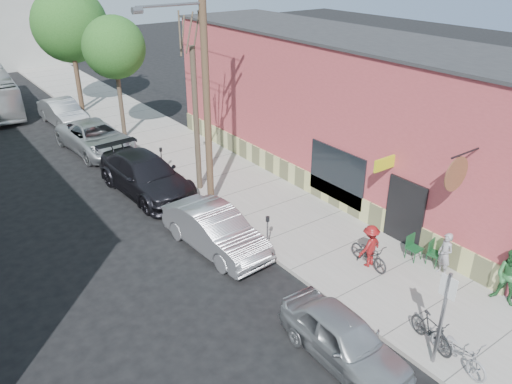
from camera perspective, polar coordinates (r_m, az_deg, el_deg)
ground at (r=16.16m, az=-1.62°, el=-11.71°), size 120.00×120.00×0.00m
sidewalk at (r=26.30m, az=-7.71°, el=3.92°), size 4.50×58.00×0.15m
cafe_building at (r=23.38m, az=9.61°, el=9.34°), size 6.60×20.20×6.61m
sign_post at (r=13.51m, az=20.62°, el=-12.58°), size 0.07×0.45×2.80m
parking_meter_near at (r=17.79m, az=1.33°, el=-3.99°), size 0.14×0.14×1.24m
parking_meter_far at (r=24.29m, az=-10.77°, el=4.08°), size 0.14×0.14×1.24m
utility_pole_near at (r=19.50m, az=-5.92°, el=12.64°), size 3.57×0.28×10.00m
utility_pole_far at (r=34.30m, az=-20.51°, el=16.92°), size 1.80×0.28×10.00m
tree_bare at (r=21.56m, az=-6.85°, el=8.04°), size 0.24×0.24×6.27m
tree_leafy_mid at (r=28.64m, az=-15.91°, el=15.58°), size 3.33×3.33×6.67m
tree_leafy_far at (r=35.31m, az=-20.50°, el=17.46°), size 4.71×4.71×7.75m
patio_chair_a at (r=18.16m, az=17.64°, el=-6.13°), size 0.52×0.52×0.88m
patio_chair_b at (r=18.08m, az=19.83°, el=-6.65°), size 0.60×0.60×0.88m
patron_grey at (r=17.52m, az=20.78°, el=-6.68°), size 0.52×0.64×1.53m
patron_green at (r=16.89m, az=27.08°, el=-8.67°), size 0.84×1.00×1.86m
cyclist at (r=17.27m, az=12.90°, el=-6.03°), size 1.01×0.61×1.52m
cyclist_bike at (r=17.43m, az=12.80°, el=-6.91°), size 0.74×1.74×0.89m
parked_bike_a at (r=14.74m, az=19.43°, el=-14.74°), size 0.74×1.62×0.94m
parked_bike_b at (r=14.40m, az=22.16°, el=-16.44°), size 0.85×1.85×0.94m
car_0 at (r=13.85m, az=9.96°, el=-16.14°), size 1.74×4.05×1.36m
car_1 at (r=18.05m, az=-4.69°, el=-4.35°), size 2.00×4.84×1.56m
car_2 at (r=22.65m, az=-12.48°, el=1.89°), size 2.77×5.99×1.70m
car_3 at (r=28.15m, az=-17.84°, el=5.92°), size 3.00×5.81×1.57m
car_4 at (r=33.35m, az=-21.19°, el=8.46°), size 1.93×4.78×1.54m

